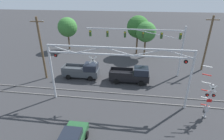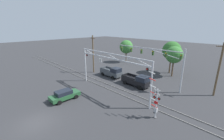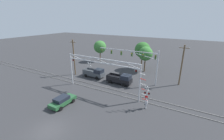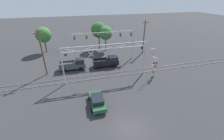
% 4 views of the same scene
% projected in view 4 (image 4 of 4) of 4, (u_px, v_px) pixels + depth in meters
% --- Properties ---
extents(ground_plane, '(200.00, 200.00, 0.00)m').
position_uv_depth(ground_plane, '(130.00, 129.00, 17.04)').
color(ground_plane, '#303033').
extents(rail_track_near, '(80.00, 0.08, 0.10)m').
position_uv_depth(rail_track_near, '(106.00, 77.00, 27.34)').
color(rail_track_near, gray).
rests_on(rail_track_near, ground_plane).
extents(rail_track_far, '(80.00, 0.08, 0.10)m').
position_uv_depth(rail_track_far, '(104.00, 74.00, 28.57)').
color(rail_track_far, gray).
rests_on(rail_track_far, ground_plane).
extents(crossing_gantry, '(14.55, 0.27, 6.38)m').
position_uv_depth(crossing_gantry, '(106.00, 55.00, 25.01)').
color(crossing_gantry, '#B7BABF').
rests_on(crossing_gantry, ground_plane).
extents(crossing_signal_mast, '(1.71, 0.35, 5.49)m').
position_uv_depth(crossing_signal_mast, '(154.00, 67.00, 27.15)').
color(crossing_signal_mast, '#B7BABF').
rests_on(crossing_signal_mast, ground_plane).
extents(traffic_signal_span, '(13.28, 0.39, 7.13)m').
position_uv_depth(traffic_signal_span, '(115.00, 38.00, 32.26)').
color(traffic_signal_span, '#B7BABF').
rests_on(traffic_signal_span, ground_plane).
extents(pickup_truck_lead, '(5.25, 2.19, 2.11)m').
position_uv_depth(pickup_truck_lead, '(107.00, 62.00, 31.30)').
color(pickup_truck_lead, black).
rests_on(pickup_truck_lead, ground_plane).
extents(pickup_truck_following, '(5.03, 2.19, 2.11)m').
position_uv_depth(pickup_truck_following, '(74.00, 65.00, 30.04)').
color(pickup_truck_following, '#3D4247').
rests_on(pickup_truck_following, ground_plane).
extents(sedan_waiting, '(2.03, 4.31, 1.43)m').
position_uv_depth(sedan_waiting, '(97.00, 101.00, 20.32)').
color(sedan_waiting, '#23512D').
rests_on(sedan_waiting, ground_plane).
extents(utility_pole_left, '(1.80, 0.28, 8.41)m').
position_uv_depth(utility_pole_left, '(42.00, 53.00, 26.53)').
color(utility_pole_left, brown).
rests_on(utility_pole_left, ground_plane).
extents(utility_pole_right, '(1.80, 0.28, 8.19)m').
position_uv_depth(utility_pole_right, '(144.00, 37.00, 36.93)').
color(utility_pole_right, brown).
rests_on(utility_pole_right, ground_plane).
extents(background_tree_beyond_span, '(3.52, 3.52, 6.42)m').
position_uv_depth(background_tree_beyond_span, '(106.00, 33.00, 38.52)').
color(background_tree_beyond_span, brown).
rests_on(background_tree_beyond_span, ground_plane).
extents(background_tree_far_left_verge, '(3.85, 3.85, 6.47)m').
position_uv_depth(background_tree_far_left_verge, '(43.00, 35.00, 37.36)').
color(background_tree_far_left_verge, brown).
rests_on(background_tree_far_left_verge, ground_plane).
extents(background_tree_far_right_verge, '(4.05, 4.05, 7.18)m').
position_uv_depth(background_tree_far_right_verge, '(99.00, 30.00, 39.50)').
color(background_tree_far_right_verge, brown).
rests_on(background_tree_far_right_verge, ground_plane).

